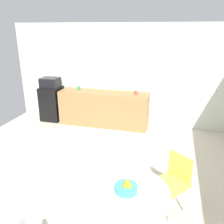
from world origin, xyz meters
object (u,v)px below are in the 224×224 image
object	(u,v)px
chair_yellow	(175,176)
microwave	(50,83)
mini_fridge	(52,103)
fruit_bowl	(126,187)
mug_green	(79,88)
mug_white	(136,92)
round_table	(122,201)

from	to	relation	value
chair_yellow	microwave	bearing A→B (deg)	140.95
mini_fridge	microwave	bearing A→B (deg)	0.00
fruit_bowl	mug_green	distance (m)	4.11
fruit_bowl	mug_green	size ratio (longest dim) A/B	2.03
microwave	mug_white	size ratio (longest dim) A/B	3.72
mug_green	chair_yellow	bearing A→B (deg)	-47.57
microwave	mug_green	distance (m)	0.82
chair_yellow	mug_green	size ratio (longest dim) A/B	6.43
mug_white	mug_green	size ratio (longest dim) A/B	1.00
mini_fridge	fruit_bowl	world-z (taller)	mini_fridge
chair_yellow	fruit_bowl	bearing A→B (deg)	-126.47
mini_fridge	round_table	distance (m)	4.48
mini_fridge	chair_yellow	world-z (taller)	mini_fridge
chair_yellow	mug_white	bearing A→B (deg)	110.54
microwave	round_table	bearing A→B (deg)	-51.43
fruit_bowl	mug_green	world-z (taller)	mug_green
mini_fridge	mug_green	world-z (taller)	mug_green
mini_fridge	chair_yellow	distance (m)	4.36
round_table	mug_white	xyz separation A→B (m)	(-0.44, 3.51, 0.35)
chair_yellow	fruit_bowl	xyz separation A→B (m)	(-0.55, -0.74, 0.26)
chair_yellow	mug_green	xyz separation A→B (m)	(-2.58, 2.82, 0.43)
round_table	mug_green	distance (m)	4.11
microwave	mug_green	bearing A→B (deg)	5.52
mini_fridge	fruit_bowl	xyz separation A→B (m)	(2.84, -3.49, 0.31)
mini_fridge	mug_green	distance (m)	0.94
fruit_bowl	mug_white	distance (m)	3.53
microwave	fruit_bowl	world-z (taller)	microwave
microwave	fruit_bowl	size ratio (longest dim) A/B	1.84
fruit_bowl	mug_white	xyz separation A→B (m)	(-0.48, 3.49, 0.17)
mini_fridge	microwave	distance (m)	0.60
mug_green	mini_fridge	bearing A→B (deg)	-174.48
round_table	mug_green	bearing A→B (deg)	119.05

